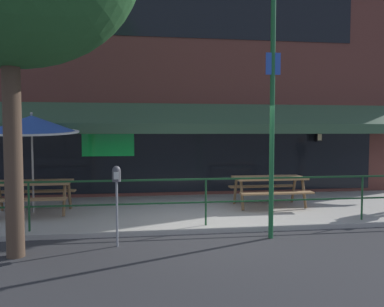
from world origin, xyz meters
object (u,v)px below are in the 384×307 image
Objects in this scene: picnic_table_centre at (269,183)px; parking_meter_near at (117,182)px; picnic_table_left at (31,188)px; patio_umbrella_left at (32,125)px; street_sign_pole at (272,115)px.

parking_meter_near is (-3.67, -2.54, 0.44)m from picnic_table_centre.
patio_umbrella_left reaches higher than picnic_table_left.
parking_meter_near is 0.31× the size of street_sign_pole.
street_sign_pole reaches higher than parking_meter_near.
picnic_table_centre is at bearing 71.33° from street_sign_pole.
parking_meter_near is at bearing -145.33° from picnic_table_centre.
picnic_table_left is 1.00× the size of picnic_table_centre.
picnic_table_left is 0.40× the size of street_sign_pole.
parking_meter_near is at bearing -177.50° from street_sign_pole.
patio_umbrella_left is at bearing 153.18° from street_sign_pole.
patio_umbrella_left is 0.52× the size of street_sign_pole.
picnic_table_left is at bearing 130.51° from parking_meter_near.
picnic_table_left is at bearing -179.30° from picnic_table_centre.
picnic_table_left is at bearing -90.00° from patio_umbrella_left.
picnic_table_centre is 1.27× the size of parking_meter_near.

